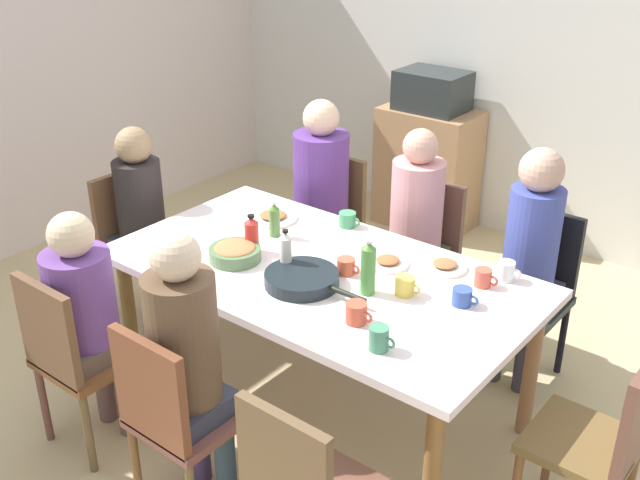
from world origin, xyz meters
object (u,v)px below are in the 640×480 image
object	(u,v)px
serving_pan	(302,279)
microwave	(432,91)
person_6	(142,212)
person_7	(187,353)
cup_2	(357,313)
cup_4	(484,278)
person_5	(415,219)
bottle_2	(286,253)
chair_7	(174,413)
cup_5	(379,339)
person_3	(85,308)
plate_0	(273,217)
chair_6	(136,239)
plate_1	(388,262)
person_4	(320,185)
cup_1	(462,297)
chair_2	(605,437)
chair_5	(422,250)
cup_6	(405,286)
person_0	(530,249)
chair_4	(329,220)
bowl_0	(235,252)
dining_table	(320,283)
chair_0	(532,286)
bottle_0	(274,220)
chair_3	(73,353)
cup_7	(348,219)
cup_0	(346,266)
cup_3	(506,271)
bottle_1	(252,235)
side_cabinet	(427,168)
bottle_3	(368,268)

from	to	relation	value
serving_pan	microwave	xyz separation A→B (m)	(-0.78, 2.39, 0.24)
person_6	person_7	world-z (taller)	person_7
cup_2	cup_4	world-z (taller)	cup_2
person_5	bottle_2	world-z (taller)	person_5
chair_7	cup_5	bearing A→B (deg)	42.87
person_3	cup_2	bearing A→B (deg)	27.63
plate_0	cup_4	world-z (taller)	cup_4
chair_6	plate_1	distance (m)	1.64
person_4	cup_1	xyz separation A→B (m)	(1.34, -0.71, 0.04)
chair_2	plate_0	xyz separation A→B (m)	(-1.92, 0.28, 0.27)
person_5	cup_5	distance (m)	1.35
chair_5	cup_6	world-z (taller)	chair_5
person_0	person_3	bearing A→B (deg)	-128.66
chair_4	cup_6	world-z (taller)	chair_4
bowl_0	cup_4	distance (m)	1.16
dining_table	person_6	distance (m)	1.29
chair_4	bowl_0	bearing A→B (deg)	-75.21
plate_1	cup_1	distance (m)	0.46
cup_1	microwave	distance (m)	2.55
dining_table	chair_0	distance (m)	1.15
cup_6	cup_4	bearing A→B (deg)	50.48
person_0	chair_2	xyz separation A→B (m)	(0.71, -0.83, -0.25)
person_0	bottle_0	distance (m)	1.28
cup_1	person_5	bearing A→B (deg)	133.64
person_5	plate_0	bearing A→B (deg)	-134.69
chair_0	chair_3	distance (m)	2.28
chair_2	cup_7	world-z (taller)	chair_2
person_6	cup_2	xyz separation A→B (m)	(1.69, -0.27, 0.10)
cup_2	microwave	xyz separation A→B (m)	(-1.16, 2.50, 0.22)
cup_7	serving_pan	bearing A→B (deg)	-70.98
chair_3	serving_pan	size ratio (longest dim) A/B	1.75
cup_0	cup_7	bearing A→B (deg)	125.98
chair_4	person_7	xyz separation A→B (m)	(0.67, -1.76, 0.24)
chair_2	bowl_0	size ratio (longest dim) A/B	3.62
bowl_0	serving_pan	size ratio (longest dim) A/B	0.48
chair_6	cup_3	size ratio (longest dim) A/B	7.92
bottle_1	side_cabinet	xyz separation A→B (m)	(-0.38, 2.29, -0.41)
cup_6	dining_table	bearing A→B (deg)	-173.68
cup_7	person_4	bearing A→B (deg)	142.24
serving_pan	chair_6	bearing A→B (deg)	173.24
person_0	bottle_1	bearing A→B (deg)	-139.16
person_4	side_cabinet	xyz separation A→B (m)	(-0.08, 1.39, -0.32)
plate_1	cup_1	size ratio (longest dim) A/B	1.66
dining_table	person_5	distance (m)	0.83
chair_5	bottle_3	world-z (taller)	bottle_3
person_4	cup_3	world-z (taller)	person_4
dining_table	person_7	distance (m)	0.83
person_5	plate_1	bearing A→B (deg)	-69.66
chair_7	person_3	bearing A→B (deg)	172.19
chair_6	side_cabinet	size ratio (longest dim) A/B	1.00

